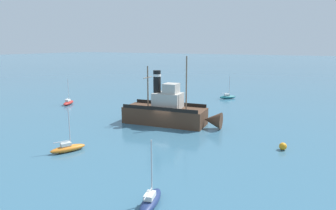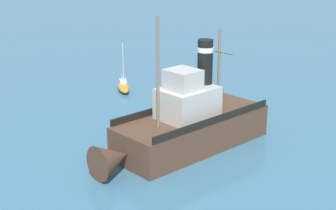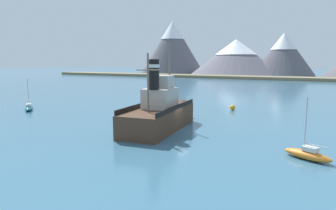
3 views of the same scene
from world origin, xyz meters
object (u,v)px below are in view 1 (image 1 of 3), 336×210
old_tugboat (169,112)px  sailboat_teal (228,97)px  sailboat_orange (68,148)px  sailboat_red (68,102)px  sailboat_navy (151,200)px  mooring_buoy (283,146)px

old_tugboat → sailboat_teal: old_tugboat is taller
sailboat_orange → sailboat_red: size_ratio=1.00×
sailboat_teal → sailboat_navy: (44.95, 8.04, 0.00)m
mooring_buoy → sailboat_orange: bearing=-60.6°
old_tugboat → mooring_buoy: old_tugboat is taller
sailboat_teal → old_tugboat: bearing=-3.5°
sailboat_red → sailboat_navy: same height
sailboat_orange → sailboat_navy: bearing=69.0°
sailboat_red → mooring_buoy: size_ratio=5.84×
sailboat_navy → mooring_buoy: size_ratio=5.84×
sailboat_teal → mooring_buoy: bearing=28.0°
old_tugboat → sailboat_navy: size_ratio=3.00×
old_tugboat → sailboat_navy: bearing=24.7°
sailboat_teal → mooring_buoy: size_ratio=5.84×
sailboat_red → sailboat_navy: size_ratio=1.00×
sailboat_red → mooring_buoy: bearing=79.8°
old_tugboat → sailboat_navy: 22.84m
old_tugboat → mooring_buoy: bearing=77.0°
old_tugboat → sailboat_teal: 24.33m
sailboat_teal → sailboat_navy: same height
old_tugboat → mooring_buoy: (3.79, 16.38, -1.41)m
sailboat_orange → mooring_buoy: sailboat_orange is taller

